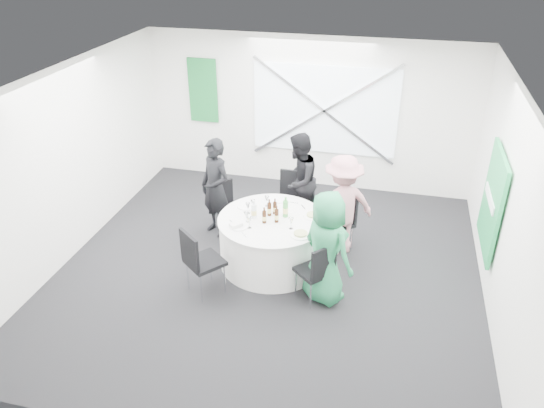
% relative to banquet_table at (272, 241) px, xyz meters
% --- Properties ---
extents(floor, '(6.00, 6.00, 0.00)m').
position_rel_banquet_table_xyz_m(floor, '(0.00, -0.20, -0.38)').
color(floor, black).
rests_on(floor, ground).
extents(ceiling, '(6.00, 6.00, 0.00)m').
position_rel_banquet_table_xyz_m(ceiling, '(0.00, -0.20, 2.42)').
color(ceiling, silver).
rests_on(ceiling, wall_back).
extents(wall_back, '(6.00, 0.00, 6.00)m').
position_rel_banquet_table_xyz_m(wall_back, '(0.00, 2.80, 1.02)').
color(wall_back, white).
rests_on(wall_back, floor).
extents(wall_front, '(6.00, 0.00, 6.00)m').
position_rel_banquet_table_xyz_m(wall_front, '(0.00, -3.20, 1.02)').
color(wall_front, white).
rests_on(wall_front, floor).
extents(wall_left, '(0.00, 6.00, 6.00)m').
position_rel_banquet_table_xyz_m(wall_left, '(-3.00, -0.20, 1.02)').
color(wall_left, white).
rests_on(wall_left, floor).
extents(wall_right, '(0.00, 6.00, 6.00)m').
position_rel_banquet_table_xyz_m(wall_right, '(3.00, -0.20, 1.02)').
color(wall_right, white).
rests_on(wall_right, floor).
extents(window_panel, '(2.60, 0.03, 1.60)m').
position_rel_banquet_table_xyz_m(window_panel, '(0.30, 2.76, 1.12)').
color(window_panel, white).
rests_on(window_panel, wall_back).
extents(window_brace_a, '(2.63, 0.05, 1.84)m').
position_rel_banquet_table_xyz_m(window_brace_a, '(0.30, 2.72, 1.12)').
color(window_brace_a, silver).
rests_on(window_brace_a, window_panel).
extents(window_brace_b, '(2.63, 0.05, 1.84)m').
position_rel_banquet_table_xyz_m(window_brace_b, '(0.30, 2.72, 1.12)').
color(window_brace_b, silver).
rests_on(window_brace_b, window_panel).
extents(green_banner, '(0.55, 0.04, 1.20)m').
position_rel_banquet_table_xyz_m(green_banner, '(-2.00, 2.75, 1.32)').
color(green_banner, '#166F2A').
rests_on(green_banner, wall_back).
extents(green_sign, '(0.05, 1.20, 1.40)m').
position_rel_banquet_table_xyz_m(green_sign, '(2.94, 0.40, 0.82)').
color(green_sign, '#1B994B').
rests_on(green_sign, wall_right).
extents(banquet_table, '(1.56, 1.56, 0.76)m').
position_rel_banquet_table_xyz_m(banquet_table, '(0.00, 0.00, 0.00)').
color(banquet_table, silver).
rests_on(banquet_table, floor).
extents(chair_back, '(0.44, 0.45, 0.95)m').
position_rel_banquet_table_xyz_m(chair_back, '(0.03, 1.17, 0.18)').
color(chair_back, black).
rests_on(chair_back, floor).
extents(chair_back_left, '(0.54, 0.54, 0.85)m').
position_rel_banquet_table_xyz_m(chair_back_left, '(-0.93, 0.74, 0.11)').
color(chair_back_left, black).
rests_on(chair_back_left, floor).
extents(chair_back_right, '(0.57, 0.57, 0.89)m').
position_rel_banquet_table_xyz_m(chair_back_right, '(0.95, 0.71, 0.14)').
color(chair_back_right, black).
rests_on(chair_back_right, floor).
extents(chair_front_right, '(0.58, 0.58, 0.91)m').
position_rel_banquet_table_xyz_m(chair_front_right, '(0.79, -0.73, 0.15)').
color(chair_front_right, black).
rests_on(chair_front_right, floor).
extents(chair_front_left, '(0.64, 0.64, 1.00)m').
position_rel_banquet_table_xyz_m(chair_front_left, '(-0.77, -0.94, 0.21)').
color(chair_front_left, black).
rests_on(chair_front_left, floor).
extents(person_man_back_left, '(0.70, 0.63, 1.62)m').
position_rel_banquet_table_xyz_m(person_man_back_left, '(-1.07, 0.64, 0.43)').
color(person_man_back_left, black).
rests_on(person_man_back_left, floor).
extents(person_man_back, '(0.51, 0.82, 1.60)m').
position_rel_banquet_table_xyz_m(person_man_back, '(0.14, 1.22, 0.42)').
color(person_man_back, black).
rests_on(person_man_back, floor).
extents(person_woman_pink, '(1.12, 0.94, 1.58)m').
position_rel_banquet_table_xyz_m(person_woman_pink, '(0.93, 0.59, 0.41)').
color(person_woman_pink, '#C37E87').
rests_on(person_woman_pink, floor).
extents(person_woman_green, '(0.93, 0.86, 1.59)m').
position_rel_banquet_table_xyz_m(person_woman_green, '(0.88, -0.62, 0.41)').
color(person_woman_green, '#227E4E').
rests_on(person_woman_green, floor).
extents(plate_back, '(0.28, 0.28, 0.01)m').
position_rel_banquet_table_xyz_m(plate_back, '(-0.07, 0.59, 0.39)').
color(plate_back, white).
rests_on(plate_back, banquet_table).
extents(plate_back_left, '(0.29, 0.29, 0.01)m').
position_rel_banquet_table_xyz_m(plate_back_left, '(-0.45, 0.27, 0.39)').
color(plate_back_left, white).
rests_on(plate_back_left, banquet_table).
extents(plate_back_right, '(0.27, 0.27, 0.04)m').
position_rel_banquet_table_xyz_m(plate_back_right, '(0.55, 0.21, 0.40)').
color(plate_back_right, white).
rests_on(plate_back_right, banquet_table).
extents(plate_front_right, '(0.29, 0.29, 0.04)m').
position_rel_banquet_table_xyz_m(plate_front_right, '(0.48, -0.34, 0.40)').
color(plate_front_right, white).
rests_on(plate_front_right, banquet_table).
extents(plate_front_left, '(0.28, 0.28, 0.01)m').
position_rel_banquet_table_xyz_m(plate_front_left, '(-0.40, -0.31, 0.39)').
color(plate_front_left, white).
rests_on(plate_front_left, banquet_table).
extents(napkin, '(0.20, 0.21, 0.05)m').
position_rel_banquet_table_xyz_m(napkin, '(-0.43, -0.34, 0.42)').
color(napkin, silver).
rests_on(napkin, plate_front_left).
extents(beer_bottle_a, '(0.06, 0.06, 0.26)m').
position_rel_banquet_table_xyz_m(beer_bottle_a, '(-0.06, 0.09, 0.48)').
color(beer_bottle_a, '#3A1B0A').
rests_on(beer_bottle_a, banquet_table).
extents(beer_bottle_b, '(0.06, 0.06, 0.24)m').
position_rel_banquet_table_xyz_m(beer_bottle_b, '(0.00, 0.16, 0.47)').
color(beer_bottle_b, '#3A1B0A').
rests_on(beer_bottle_b, banquet_table).
extents(beer_bottle_c, '(0.06, 0.06, 0.26)m').
position_rel_banquet_table_xyz_m(beer_bottle_c, '(0.08, -0.07, 0.48)').
color(beer_bottle_c, '#3A1B0A').
rests_on(beer_bottle_c, banquet_table).
extents(beer_bottle_d, '(0.06, 0.06, 0.24)m').
position_rel_banquet_table_xyz_m(beer_bottle_d, '(-0.08, -0.13, 0.47)').
color(beer_bottle_d, '#3A1B0A').
rests_on(beer_bottle_d, banquet_table).
extents(green_water_bottle, '(0.08, 0.08, 0.31)m').
position_rel_banquet_table_xyz_m(green_water_bottle, '(0.17, 0.11, 0.50)').
color(green_water_bottle, green).
rests_on(green_water_bottle, banquet_table).
extents(clear_water_bottle, '(0.08, 0.08, 0.28)m').
position_rel_banquet_table_xyz_m(clear_water_bottle, '(-0.26, -0.03, 0.49)').
color(clear_water_bottle, white).
rests_on(clear_water_bottle, banquet_table).
extents(wine_glass_a, '(0.07, 0.07, 0.17)m').
position_rel_banquet_table_xyz_m(wine_glass_a, '(-0.38, 0.07, 0.50)').
color(wine_glass_a, white).
rests_on(wine_glass_a, banquet_table).
extents(wine_glass_b, '(0.07, 0.07, 0.17)m').
position_rel_banquet_table_xyz_m(wine_glass_b, '(-0.33, -0.19, 0.50)').
color(wine_glass_b, white).
rests_on(wine_glass_b, banquet_table).
extents(wine_glass_c, '(0.07, 0.07, 0.17)m').
position_rel_banquet_table_xyz_m(wine_glass_c, '(-0.25, -0.32, 0.50)').
color(wine_glass_c, white).
rests_on(wine_glass_c, banquet_table).
extents(wine_glass_d, '(0.07, 0.07, 0.17)m').
position_rel_banquet_table_xyz_m(wine_glass_d, '(-0.16, 0.35, 0.50)').
color(wine_glass_d, white).
rests_on(wine_glass_d, banquet_table).
extents(wine_glass_e, '(0.07, 0.07, 0.17)m').
position_rel_banquet_table_xyz_m(wine_glass_e, '(0.32, -0.20, 0.50)').
color(wine_glass_e, white).
rests_on(wine_glass_e, banquet_table).
extents(wine_glass_f, '(0.07, 0.07, 0.17)m').
position_rel_banquet_table_xyz_m(wine_glass_f, '(-0.33, 0.18, 0.50)').
color(wine_glass_f, white).
rests_on(wine_glass_f, banquet_table).
extents(fork_a, '(0.11, 0.12, 0.01)m').
position_rel_banquet_table_xyz_m(fork_a, '(-0.52, -0.24, 0.38)').
color(fork_a, silver).
rests_on(fork_a, banquet_table).
extents(knife_a, '(0.12, 0.12, 0.01)m').
position_rel_banquet_table_xyz_m(knife_a, '(-0.27, -0.51, 0.38)').
color(knife_a, silver).
rests_on(knife_a, banquet_table).
extents(fork_b, '(0.15, 0.02, 0.01)m').
position_rel_banquet_table_xyz_m(fork_b, '(0.20, 0.54, 0.38)').
color(fork_b, silver).
rests_on(fork_b, banquet_table).
extents(knife_b, '(0.15, 0.02, 0.01)m').
position_rel_banquet_table_xyz_m(knife_b, '(-0.19, 0.54, 0.38)').
color(knife_b, silver).
rests_on(knife_b, banquet_table).
extents(fork_c, '(0.09, 0.14, 0.01)m').
position_rel_banquet_table_xyz_m(fork_c, '(0.56, 0.13, 0.38)').
color(fork_c, silver).
rests_on(fork_c, banquet_table).
extents(knife_c, '(0.09, 0.13, 0.01)m').
position_rel_banquet_table_xyz_m(knife_c, '(0.37, 0.44, 0.38)').
color(knife_c, silver).
rests_on(knife_c, banquet_table).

